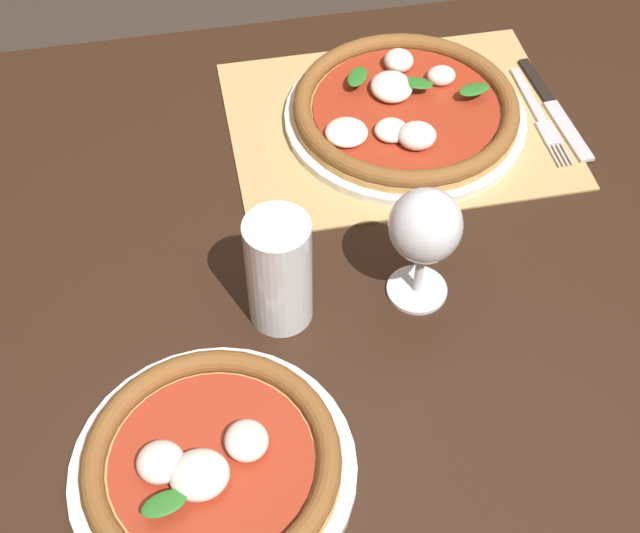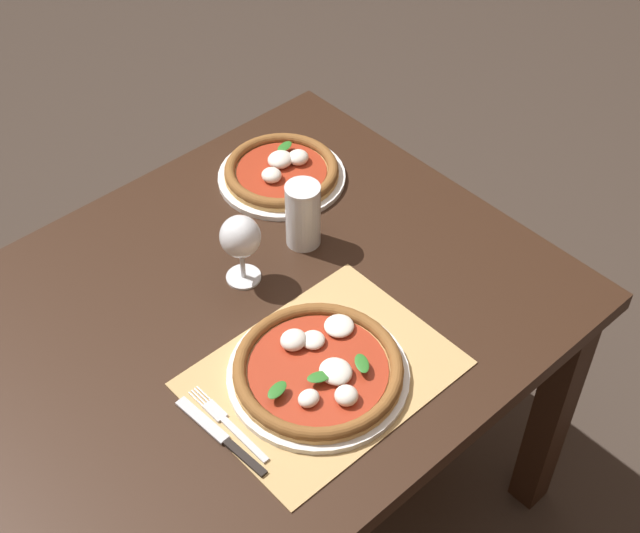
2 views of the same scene
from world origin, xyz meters
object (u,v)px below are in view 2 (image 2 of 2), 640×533
object	(u,v)px
pint_glass	(303,216)
pizza_far	(282,172)
wine_glass	(240,239)
knife	(220,436)
fork	(228,424)
pizza_near	(319,370)

from	to	relation	value
pint_glass	pizza_far	bearing A→B (deg)	61.76
pint_glass	wine_glass	bearing A→B (deg)	179.88
pint_glass	knife	xyz separation A→B (m)	(-0.42, -0.27, -0.06)
wine_glass	knife	bearing A→B (deg)	-134.78
pizza_far	fork	size ratio (longest dim) A/B	1.42
pint_glass	fork	distance (m)	0.48
fork	pint_glass	bearing A→B (deg)	32.69
knife	wine_glass	bearing A→B (deg)	45.22
fork	knife	distance (m)	0.03
knife	pint_glass	bearing A→B (deg)	32.23
fork	knife	size ratio (longest dim) A/B	0.93
pizza_near	pizza_far	world-z (taller)	pizza_near
wine_glass	pint_glass	world-z (taller)	wine_glass
pizza_near	wine_glass	bearing A→B (deg)	78.52
pizza_near	fork	distance (m)	0.19
pizza_near	fork	world-z (taller)	pizza_near
pizza_far	pint_glass	xyz separation A→B (m)	(-0.10, -0.18, 0.05)
pizza_near	pint_glass	world-z (taller)	pint_glass
knife	pizza_far	bearing A→B (deg)	40.78
wine_glass	pint_glass	size ratio (longest dim) A/B	1.07
pizza_near	pint_glass	xyz separation A→B (m)	(0.22, 0.28, 0.05)
pizza_near	pint_glass	size ratio (longest dim) A/B	2.25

